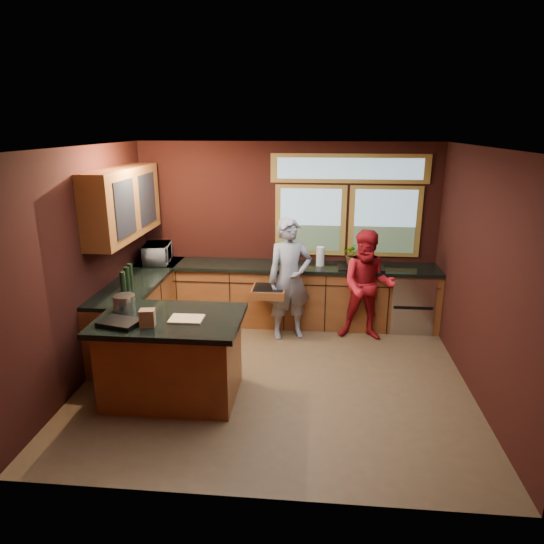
# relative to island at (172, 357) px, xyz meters

# --- Properties ---
(floor) EXTENTS (4.50, 4.50, 0.00)m
(floor) POSITION_rel_island_xyz_m (1.10, 0.52, -0.48)
(floor) COLOR brown
(floor) RESTS_ON ground
(room_shell) EXTENTS (4.52, 4.02, 2.71)m
(room_shell) POSITION_rel_island_xyz_m (0.51, 0.84, 1.32)
(room_shell) COLOR black
(room_shell) RESTS_ON ground
(back_counter) EXTENTS (4.50, 0.64, 0.93)m
(back_counter) POSITION_rel_island_xyz_m (1.30, 2.22, -0.01)
(back_counter) COLOR brown
(back_counter) RESTS_ON floor
(left_counter) EXTENTS (0.64, 2.30, 0.93)m
(left_counter) POSITION_rel_island_xyz_m (-0.85, 1.37, -0.01)
(left_counter) COLOR brown
(left_counter) RESTS_ON floor
(island) EXTENTS (1.55, 1.05, 0.95)m
(island) POSITION_rel_island_xyz_m (0.00, 0.00, 0.00)
(island) COLOR brown
(island) RESTS_ON floor
(person_grey) EXTENTS (0.73, 0.59, 1.72)m
(person_grey) POSITION_rel_island_xyz_m (1.19, 1.73, 0.38)
(person_grey) COLOR slate
(person_grey) RESTS_ON floor
(person_red) EXTENTS (0.81, 0.66, 1.57)m
(person_red) POSITION_rel_island_xyz_m (2.27, 1.77, 0.31)
(person_red) COLOR maroon
(person_red) RESTS_ON floor
(microwave) EXTENTS (0.44, 0.58, 0.30)m
(microwave) POSITION_rel_island_xyz_m (-0.82, 2.12, 0.60)
(microwave) COLOR #999999
(microwave) RESTS_ON left_counter
(potted_plant) EXTENTS (0.31, 0.26, 0.34)m
(potted_plant) POSITION_rel_island_xyz_m (2.10, 2.27, 0.62)
(potted_plant) COLOR #999999
(potted_plant) RESTS_ON back_counter
(paper_towel) EXTENTS (0.12, 0.12, 0.28)m
(paper_towel) POSITION_rel_island_xyz_m (1.61, 2.22, 0.59)
(paper_towel) COLOR silver
(paper_towel) RESTS_ON back_counter
(cutting_board) EXTENTS (0.35, 0.25, 0.02)m
(cutting_board) POSITION_rel_island_xyz_m (0.20, -0.05, 0.48)
(cutting_board) COLOR tan
(cutting_board) RESTS_ON island
(stock_pot) EXTENTS (0.24, 0.24, 0.18)m
(stock_pot) POSITION_rel_island_xyz_m (-0.55, 0.15, 0.56)
(stock_pot) COLOR #B8B8BD
(stock_pot) RESTS_ON island
(paper_bag) EXTENTS (0.17, 0.14, 0.18)m
(paper_bag) POSITION_rel_island_xyz_m (-0.15, -0.25, 0.56)
(paper_bag) COLOR brown
(paper_bag) RESTS_ON island
(black_tray) EXTENTS (0.46, 0.37, 0.05)m
(black_tray) POSITION_rel_island_xyz_m (-0.45, -0.25, 0.49)
(black_tray) COLOR black
(black_tray) RESTS_ON island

